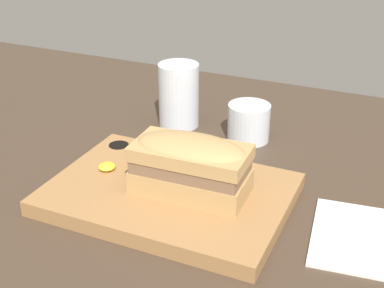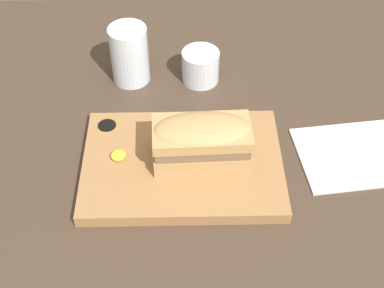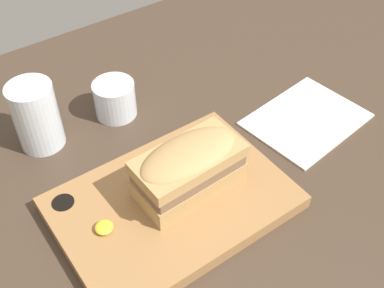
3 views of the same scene
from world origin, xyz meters
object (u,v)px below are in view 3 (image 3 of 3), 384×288
object	(u,v)px
serving_board	(172,203)
napkin	(306,120)
water_glass	(37,120)
wine_glass	(115,101)
sandwich	(189,166)

from	to	relation	value
serving_board	napkin	world-z (taller)	serving_board
water_glass	napkin	world-z (taller)	water_glass
water_glass	wine_glass	size ratio (longest dim) A/B	1.60
sandwich	wine_glass	bearing A→B (deg)	88.69
sandwich	water_glass	world-z (taller)	water_glass
water_glass	wine_glass	xyz separation A→B (cm)	(14.09, -0.60, -2.28)
water_glass	serving_board	bearing A→B (deg)	-67.68
napkin	sandwich	bearing A→B (deg)	-175.61
sandwich	serving_board	bearing A→B (deg)	-175.17
sandwich	water_glass	size ratio (longest dim) A/B	1.37
sandwich	napkin	size ratio (longest dim) A/B	0.75
sandwich	wine_glass	size ratio (longest dim) A/B	2.19
serving_board	sandwich	distance (cm)	6.60
serving_board	water_glass	bearing A→B (deg)	112.32
water_glass	wine_glass	distance (cm)	14.28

